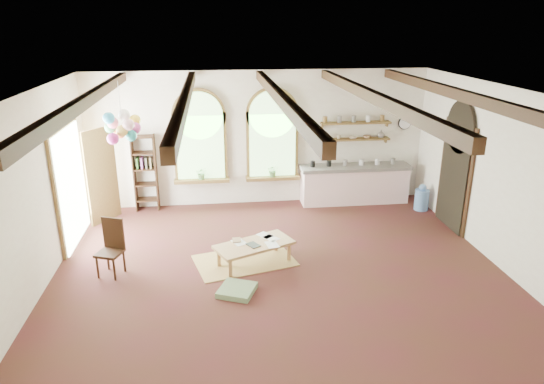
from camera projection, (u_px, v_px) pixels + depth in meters
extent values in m
plane|color=#502122|center=(279.00, 269.00, 8.78)|extent=(8.00, 8.00, 0.00)
cube|color=brown|center=(200.00, 147.00, 11.35)|extent=(1.24, 0.08, 1.64)
cylinder|color=brown|center=(199.00, 115.00, 11.10)|extent=(1.24, 0.08, 1.24)
cube|color=#93D17D|center=(200.00, 148.00, 11.32)|extent=(1.10, 0.04, 1.50)
cube|color=brown|center=(202.00, 180.00, 11.53)|extent=(1.30, 0.28, 0.08)
cube|color=brown|center=(272.00, 145.00, 11.55)|extent=(1.24, 0.08, 1.64)
cylinder|color=brown|center=(272.00, 114.00, 11.30)|extent=(1.24, 0.08, 1.24)
cube|color=#93D17D|center=(272.00, 145.00, 11.51)|extent=(1.10, 0.04, 1.50)
cube|color=brown|center=(273.00, 178.00, 11.73)|extent=(1.30, 0.28, 0.08)
cube|color=brown|center=(70.00, 186.00, 9.63)|extent=(0.10, 1.90, 2.50)
cube|color=black|center=(454.00, 178.00, 10.27)|extent=(0.10, 1.30, 2.40)
cube|color=#F8D3D2|center=(354.00, 185.00, 11.89)|extent=(2.60, 0.55, 0.86)
cube|color=gray|center=(355.00, 167.00, 11.74)|extent=(2.68, 0.62, 0.08)
cube|color=brown|center=(355.00, 139.00, 11.69)|extent=(1.70, 0.24, 0.04)
cube|color=brown|center=(356.00, 123.00, 11.55)|extent=(1.70, 0.24, 0.04)
cylinder|color=black|center=(405.00, 123.00, 11.78)|extent=(0.32, 0.04, 0.32)
cube|color=#391F12|center=(134.00, 174.00, 11.25)|extent=(0.03, 0.32, 1.80)
cube|color=#391F12|center=(156.00, 173.00, 11.30)|extent=(0.03, 0.32, 1.80)
cube|color=tan|center=(254.00, 245.00, 8.87)|extent=(1.56, 1.18, 0.05)
cube|color=tan|center=(230.00, 268.00, 8.46)|extent=(0.06, 0.06, 0.36)
cube|color=tan|center=(289.00, 252.00, 9.05)|extent=(0.06, 0.06, 0.36)
cube|color=tan|center=(219.00, 258.00, 8.83)|extent=(0.06, 0.06, 0.36)
cube|color=tan|center=(276.00, 243.00, 9.43)|extent=(0.06, 0.06, 0.36)
cube|color=#391F12|center=(110.00, 253.00, 8.46)|extent=(0.52, 0.52, 0.05)
cube|color=#391F12|center=(113.00, 233.00, 8.53)|extent=(0.39, 0.18, 0.60)
cube|color=tan|center=(245.00, 261.00, 9.09)|extent=(2.01, 1.52, 0.02)
cube|color=gray|center=(237.00, 290.00, 8.01)|extent=(0.73, 0.73, 0.10)
cylinder|color=#5E8CCA|center=(422.00, 200.00, 11.47)|extent=(0.33, 0.33, 0.49)
sphere|color=#5E8CCA|center=(423.00, 188.00, 11.37)|extent=(0.18, 0.18, 0.18)
cylinder|color=#5E8CCA|center=(393.00, 191.00, 12.07)|extent=(0.33, 0.33, 0.50)
sphere|color=#5E8CCA|center=(394.00, 179.00, 11.97)|extent=(0.18, 0.18, 0.18)
cylinder|color=silver|center=(120.00, 104.00, 9.14)|extent=(0.01, 0.01, 0.85)
sphere|color=teal|center=(131.00, 136.00, 9.31)|extent=(0.22, 0.22, 0.22)
sphere|color=#C94393|center=(135.00, 128.00, 9.38)|extent=(0.22, 0.22, 0.22)
sphere|color=yellow|center=(135.00, 120.00, 9.50)|extent=(0.22, 0.22, 0.22)
sphere|color=white|center=(124.00, 115.00, 9.38)|extent=(0.22, 0.22, 0.22)
sphere|color=#EA5625|center=(120.00, 133.00, 9.54)|extent=(0.22, 0.22, 0.22)
sphere|color=#45A361|center=(110.00, 127.00, 9.44)|extent=(0.22, 0.22, 0.22)
sphere|color=#D66480|center=(113.00, 123.00, 9.24)|extent=(0.22, 0.22, 0.22)
sphere|color=#32A2D4|center=(109.00, 118.00, 9.08)|extent=(0.22, 0.22, 0.22)
sphere|color=#CF2E99|center=(113.00, 139.00, 9.06)|extent=(0.22, 0.22, 0.22)
sphere|color=gold|center=(122.00, 131.00, 9.15)|extent=(0.22, 0.22, 0.22)
sphere|color=#E8ABB6|center=(128.00, 125.00, 9.10)|extent=(0.22, 0.22, 0.22)
imported|color=olive|center=(232.00, 240.00, 8.97)|extent=(0.16, 0.23, 0.02)
cube|color=black|center=(253.00, 245.00, 8.80)|extent=(0.28, 0.31, 0.01)
imported|color=#598C4C|center=(202.00, 173.00, 11.44)|extent=(0.27, 0.23, 0.30)
imported|color=#598C4C|center=(273.00, 171.00, 11.64)|extent=(0.27, 0.23, 0.30)
imported|color=white|center=(324.00, 137.00, 11.58)|extent=(0.12, 0.10, 0.10)
imported|color=beige|center=(339.00, 137.00, 11.62)|extent=(0.10, 0.10, 0.09)
imported|color=beige|center=(353.00, 137.00, 11.67)|extent=(0.22, 0.22, 0.05)
imported|color=#8C664C|center=(367.00, 137.00, 11.70)|extent=(0.20, 0.20, 0.06)
imported|color=slate|center=(381.00, 134.00, 11.72)|extent=(0.18, 0.18, 0.19)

